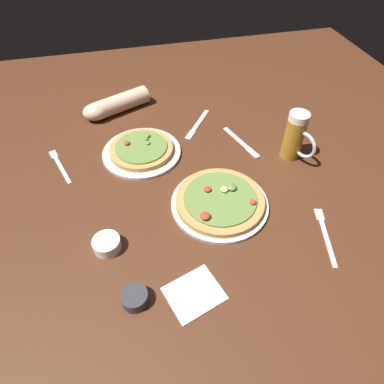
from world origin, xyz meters
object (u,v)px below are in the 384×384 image
at_px(diner_arm, 114,105).
at_px(pizza_plate_near, 220,201).
at_px(fork_left, 60,165).
at_px(knife_spare, 241,142).
at_px(ramekin_butter, 135,298).
at_px(pizza_plate_far, 142,150).
at_px(napkin_folded, 194,293).
at_px(knife_right, 198,124).
at_px(fork_spare, 326,234).
at_px(beer_mug_dark, 295,137).
at_px(ramekin_sauce, 107,244).

bearing_deg(diner_arm, pizza_plate_near, -65.25).
bearing_deg(diner_arm, fork_left, -127.03).
bearing_deg(knife_spare, ramekin_butter, -131.16).
distance_m(pizza_plate_far, knife_spare, 0.39).
bearing_deg(fork_left, knife_spare, -2.34).
bearing_deg(fork_left, napkin_folded, -59.30).
bearing_deg(knife_spare, pizza_plate_far, 176.28).
distance_m(knife_right, diner_arm, 0.37).
relative_size(pizza_plate_near, fork_left, 1.55).
bearing_deg(fork_spare, knife_spare, 101.36).
bearing_deg(fork_left, ramekin_butter, -70.68).
bearing_deg(beer_mug_dark, diner_arm, 143.88).
bearing_deg(ramekin_butter, fork_left, 109.32).
bearing_deg(knife_spare, pizza_plate_near, -121.31).
bearing_deg(fork_left, ramekin_sauce, -69.92).
bearing_deg(fork_left, diner_arm, 52.97).
height_order(ramekin_butter, napkin_folded, ramekin_butter).
xyz_separation_m(beer_mug_dark, diner_arm, (-0.61, 0.45, -0.05)).
bearing_deg(knife_right, pizza_plate_far, -152.40).
height_order(beer_mug_dark, fork_left, beer_mug_dark).
bearing_deg(knife_spare, beer_mug_dark, -38.61).
height_order(ramekin_sauce, knife_spare, ramekin_sauce).
bearing_deg(knife_right, fork_spare, -69.98).
bearing_deg(diner_arm, ramekin_sauce, -96.44).
relative_size(ramekin_sauce, napkin_folded, 0.58).
relative_size(pizza_plate_far, beer_mug_dark, 1.61).
bearing_deg(pizza_plate_far, ramekin_butter, -99.47).
distance_m(pizza_plate_far, ramekin_butter, 0.58).
relative_size(fork_left, knife_spare, 0.96).
xyz_separation_m(napkin_folded, knife_spare, (0.33, 0.57, -0.00)).
relative_size(fork_left, diner_arm, 0.70).
xyz_separation_m(ramekin_butter, fork_left, (-0.20, 0.58, -0.01)).
relative_size(pizza_plate_near, fork_spare, 1.49).
bearing_deg(beer_mug_dark, napkin_folded, -137.04).
xyz_separation_m(ramekin_butter, fork_spare, (0.58, 0.07, -0.01)).
distance_m(beer_mug_dark, ramekin_butter, 0.77).
relative_size(ramekin_sauce, knife_right, 0.42).
bearing_deg(ramekin_butter, knife_right, 63.89).
xyz_separation_m(ramekin_sauce, knife_spare, (0.54, 0.37, -0.02)).
distance_m(pizza_plate_far, knife_right, 0.28).
bearing_deg(diner_arm, knife_spare, -35.27).
xyz_separation_m(beer_mug_dark, ramekin_sauce, (-0.69, -0.25, -0.07)).
relative_size(ramekin_butter, knife_right, 0.37).
xyz_separation_m(ramekin_butter, napkin_folded, (0.15, -0.02, -0.01)).
relative_size(ramekin_butter, napkin_folded, 0.51).
xyz_separation_m(knife_spare, diner_arm, (-0.46, 0.33, 0.03)).
bearing_deg(knife_right, beer_mug_dark, -44.02).
relative_size(fork_left, knife_right, 1.08).
relative_size(pizza_plate_near, beer_mug_dark, 1.72).
bearing_deg(pizza_plate_far, knife_spare, -3.72).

